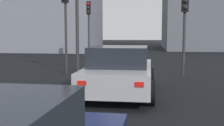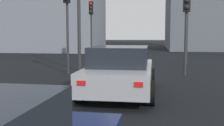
{
  "view_description": "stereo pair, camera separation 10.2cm",
  "coord_description": "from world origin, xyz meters",
  "px_view_note": "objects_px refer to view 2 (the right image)",
  "views": [
    {
      "loc": [
        -0.45,
        -0.93,
        1.81
      ],
      "look_at": [
        7.0,
        0.06,
        1.03
      ],
      "focal_mm": 45.61,
      "sensor_mm": 36.0,
      "label": 1
    },
    {
      "loc": [
        -0.44,
        -1.04,
        1.81
      ],
      "look_at": [
        7.0,
        0.06,
        1.03
      ],
      "focal_mm": 45.61,
      "sensor_mm": 36.0,
      "label": 2
    }
  ],
  "objects_px": {
    "car_silver_lead": "(120,71)",
    "traffic_light_far_left": "(91,18)",
    "traffic_light_near_left": "(187,14)",
    "traffic_light_near_right": "(67,8)"
  },
  "relations": [
    {
      "from": "car_silver_lead",
      "to": "traffic_light_far_left",
      "type": "bearing_deg",
      "value": 16.63
    },
    {
      "from": "traffic_light_near_left",
      "to": "traffic_light_far_left",
      "type": "xyz_separation_m",
      "value": [
        7.26,
        5.72,
        0.29
      ]
    },
    {
      "from": "car_silver_lead",
      "to": "traffic_light_near_left",
      "type": "relative_size",
      "value": 1.15
    },
    {
      "from": "traffic_light_near_left",
      "to": "traffic_light_far_left",
      "type": "height_order",
      "value": "traffic_light_far_left"
    },
    {
      "from": "traffic_light_near_left",
      "to": "traffic_light_far_left",
      "type": "relative_size",
      "value": 0.9
    },
    {
      "from": "traffic_light_near_right",
      "to": "car_silver_lead",
      "type": "bearing_deg",
      "value": 34.66
    },
    {
      "from": "car_silver_lead",
      "to": "traffic_light_near_right",
      "type": "height_order",
      "value": "traffic_light_near_right"
    },
    {
      "from": "car_silver_lead",
      "to": "traffic_light_near_left",
      "type": "height_order",
      "value": "traffic_light_near_left"
    },
    {
      "from": "traffic_light_near_right",
      "to": "traffic_light_far_left",
      "type": "bearing_deg",
      "value": -176.99
    },
    {
      "from": "traffic_light_near_left",
      "to": "traffic_light_near_right",
      "type": "bearing_deg",
      "value": -90.48
    }
  ]
}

